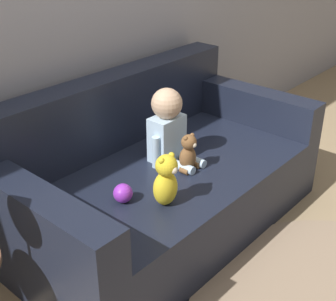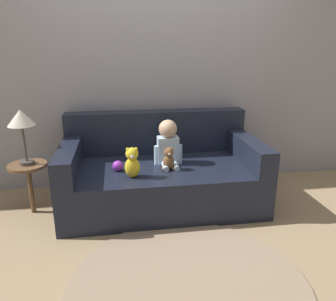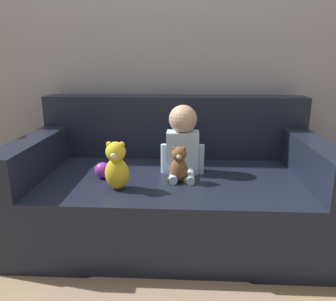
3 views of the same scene
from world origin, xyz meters
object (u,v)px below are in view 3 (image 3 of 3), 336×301
Objects in this scene: couch at (172,186)px; plush_toy_side at (116,166)px; toy_ball at (103,170)px; person_baby at (183,141)px; teddy_bear_brown at (179,165)px.

couch reaches higher than plush_toy_side.
couch is 0.45m from toy_ball.
couch is 0.31m from person_baby.
plush_toy_side is at bearing -158.37° from teddy_bear_brown.
plush_toy_side is (-0.34, -0.28, -0.07)m from person_baby.
person_baby is 0.44m from plush_toy_side.
person_baby is 4.43× the size of toy_ball.
plush_toy_side is (-0.27, -0.31, 0.23)m from couch.
toy_ball is (-0.39, -0.15, 0.15)m from couch.
couch is 19.25× the size of toy_ball.
plush_toy_side is 2.81× the size of toy_ball.
teddy_bear_brown is 0.79× the size of plush_toy_side.
toy_ball is (-0.44, 0.04, -0.05)m from teddy_bear_brown.
couch reaches higher than toy_ball.
teddy_bear_brown is at bearing -76.43° from couch.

